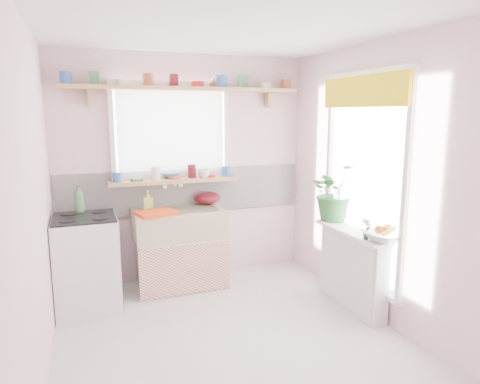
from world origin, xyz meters
name	(u,v)px	position (x,y,z in m)	size (l,w,h in m)	color
room	(265,163)	(0.66, 0.86, 1.37)	(3.20, 3.20, 3.20)	silver
sink_unit	(180,248)	(-0.15, 1.29, 0.43)	(0.95, 0.65, 1.11)	white
cooker	(87,263)	(-1.10, 1.05, 0.46)	(0.58, 0.58, 0.93)	white
radiator_ledge	(352,268)	(1.30, 0.20, 0.40)	(0.22, 0.95, 0.78)	white
windowsill	(174,181)	(-0.15, 1.48, 1.14)	(1.40, 0.22, 0.04)	tan
pine_shelf	(186,89)	(0.00, 1.47, 2.12)	(2.52, 0.24, 0.04)	tan
shelf_crockery	(184,82)	(-0.02, 1.47, 2.19)	(2.47, 0.11, 0.12)	#3359A5
sill_crockery	(172,174)	(-0.17, 1.48, 1.22)	(1.35, 0.11, 0.12)	#3359A5
dish_tray	(156,213)	(-0.41, 1.16, 0.87)	(0.39, 0.29, 0.04)	#E74214
colander	(207,198)	(0.22, 1.50, 0.92)	(0.30, 0.30, 0.14)	#5C0F18
jade_plant	(335,192)	(1.33, 0.60, 1.07)	(0.53, 0.46, 0.59)	#28642A
fruit_bowl	(385,237)	(1.33, -0.20, 0.82)	(0.33, 0.33, 0.08)	silver
herb_pot	(366,229)	(1.21, -0.09, 0.87)	(0.10, 0.07, 0.20)	#29682F
soap_bottle_sink	(148,200)	(-0.45, 1.40, 0.96)	(0.10, 0.10, 0.21)	#B9CD5B
sill_cup	(204,174)	(0.17, 1.42, 1.21)	(0.12, 0.12, 0.10)	silver
sill_bowl	(171,175)	(-0.17, 1.54, 1.19)	(0.19, 0.19, 0.06)	#2D5A92
shelf_vase	(216,81)	(0.36, 1.53, 2.21)	(0.14, 0.14, 0.14)	#9D5930
cooker_bottle	(79,198)	(-1.14, 1.27, 1.05)	(0.10, 0.10, 0.27)	#458B49
fruit	(386,230)	(1.34, -0.19, 0.88)	(0.20, 0.14, 0.10)	#D65412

